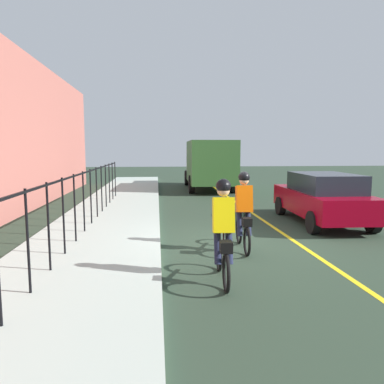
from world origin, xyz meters
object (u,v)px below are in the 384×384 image
at_px(box_truck_background, 209,163).
at_px(cyclist_lead, 244,212).
at_px(cyclist_follow, 223,232).
at_px(patrol_sedan, 322,197).

bearing_deg(box_truck_background, cyclist_lead, 177.00).
relative_size(cyclist_follow, box_truck_background, 0.27).
bearing_deg(patrol_sedan, box_truck_background, 14.66).
height_order(cyclist_follow, box_truck_background, box_truck_background).
bearing_deg(cyclist_lead, cyclist_follow, 160.17).
relative_size(cyclist_lead, box_truck_background, 0.27).
height_order(cyclist_lead, cyclist_follow, same).
xyz_separation_m(cyclist_lead, cyclist_follow, (-1.95, 0.83, 0.00)).
bearing_deg(cyclist_follow, patrol_sedan, -36.86).
bearing_deg(patrol_sedan, cyclist_lead, 133.65).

